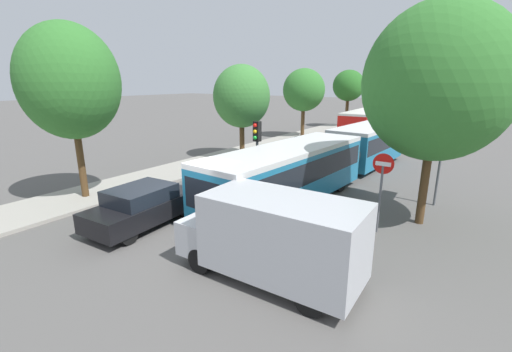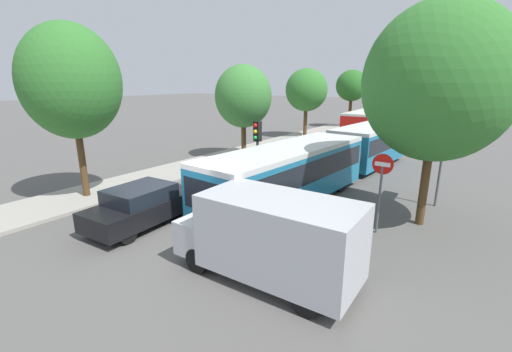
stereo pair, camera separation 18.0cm
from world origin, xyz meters
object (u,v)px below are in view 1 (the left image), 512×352
object	(u,v)px
articulated_bus	(327,157)
no_entry_sign	(382,181)
queued_car_navy	(234,173)
tree_left_mid	(242,97)
traffic_light	(257,141)
tree_left_distant	(349,86)
tree_left_near	(69,85)
queued_car_blue	(301,151)
direction_sign_post	(442,146)
white_van	(274,236)
queued_car_black	(143,206)
city_bus_rear	(369,120)
tree_left_far	(304,90)
tree_right_near	(441,87)

from	to	relation	value
articulated_bus	no_entry_sign	world-z (taller)	no_entry_sign
queued_car_navy	tree_left_mid	xyz separation A→B (m)	(-3.60, 5.49, 3.40)
traffic_light	queued_car_navy	bearing A→B (deg)	-92.92
no_entry_sign	tree_left_distant	xyz separation A→B (m)	(-10.94, 26.51, 2.73)
tree_left_near	queued_car_blue	bearing A→B (deg)	68.04
tree_left_mid	direction_sign_post	bearing A→B (deg)	-12.39
white_van	no_entry_sign	bearing A→B (deg)	-108.85
queued_car_black	articulated_bus	bearing A→B (deg)	-25.12
city_bus_rear	queued_car_navy	xyz separation A→B (m)	(-0.11, -21.46, -0.66)
no_entry_sign	tree_left_distant	size ratio (longest dim) A/B	0.45
city_bus_rear	no_entry_sign	bearing A→B (deg)	-164.26
direction_sign_post	traffic_light	bearing A→B (deg)	19.53
white_van	articulated_bus	bearing A→B (deg)	-76.44
traffic_light	tree_left_far	world-z (taller)	tree_left_far
city_bus_rear	tree_left_far	world-z (taller)	tree_left_far
white_van	tree_right_near	world-z (taller)	tree_right_near
queued_car_blue	no_entry_sign	distance (m)	10.74
articulated_bus	tree_left_far	size ratio (longest dim) A/B	2.68
articulated_bus	tree_right_near	xyz separation A→B (m)	(5.00, -2.63, 3.52)
no_entry_sign	tree_left_distant	distance (m)	28.81
city_bus_rear	tree_left_far	size ratio (longest dim) A/B	1.82
tree_right_near	queued_car_navy	bearing A→B (deg)	-177.25
white_van	tree_left_mid	world-z (taller)	tree_left_mid
queued_car_navy	tree_left_mid	distance (m)	7.39
queued_car_navy	no_entry_sign	size ratio (longest dim) A/B	1.53
white_van	queued_car_black	bearing A→B (deg)	-4.47
direction_sign_post	tree_left_far	xyz separation A→B (m)	(-13.04, 13.18, 1.75)
white_van	direction_sign_post	size ratio (longest dim) A/B	1.40
articulated_bus	queued_car_blue	xyz separation A→B (m)	(-3.28, 3.62, -0.65)
city_bus_rear	queued_car_black	bearing A→B (deg)	178.12
traffic_light	tree_left_distant	distance (m)	26.00
city_bus_rear	no_entry_sign	xyz separation A→B (m)	(7.29, -22.79, 0.47)
direction_sign_post	tree_left_mid	xyz separation A→B (m)	(-12.26, 2.69, 1.57)
tree_left_near	tree_right_near	xyz separation A→B (m)	(13.06, 5.64, -0.02)
queued_car_navy	tree_left_distant	size ratio (longest dim) A/B	0.68
queued_car_blue	tree_left_near	world-z (taller)	tree_left_near
queued_car_navy	tree_left_near	distance (m)	8.08
white_van	tree_left_near	xyz separation A→B (m)	(-10.44, 0.68, 3.73)
white_van	tree_right_near	bearing A→B (deg)	-113.86
white_van	queued_car_blue	bearing A→B (deg)	-67.08
queued_car_blue	tree_left_near	distance (m)	13.48
articulated_bus	tree_left_mid	size ratio (longest dim) A/B	2.71
tree_left_mid	tree_left_far	distance (m)	10.52
queued_car_black	traffic_light	bearing A→B (deg)	-17.79
direction_sign_post	queued_car_black	bearing A→B (deg)	41.11
tree_left_mid	tree_left_distant	world-z (taller)	tree_left_distant
city_bus_rear	queued_car_navy	world-z (taller)	city_bus_rear
queued_car_navy	traffic_light	xyz separation A→B (m)	(1.53, -0.24, 1.76)
queued_car_black	tree_left_far	bearing A→B (deg)	8.41
queued_car_black	queued_car_navy	world-z (taller)	queued_car_black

